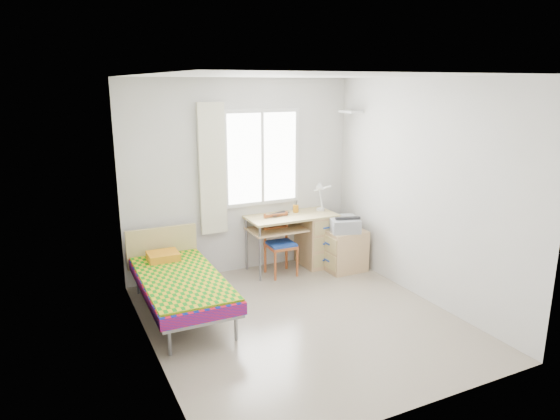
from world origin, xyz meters
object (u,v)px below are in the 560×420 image
(bed, at_px, (179,280))
(chair, at_px, (280,240))
(desk, at_px, (312,237))
(cabinet, at_px, (344,250))
(printer, at_px, (343,224))

(bed, bearing_deg, chair, 21.66)
(chair, bearing_deg, desk, 11.48)
(bed, distance_m, cabinet, 2.42)
(chair, relative_size, printer, 1.59)
(desk, xyz_separation_m, cabinet, (0.31, -0.36, -0.13))
(desk, height_order, cabinet, desk)
(bed, relative_size, cabinet, 3.21)
(bed, bearing_deg, printer, 8.37)
(printer, bearing_deg, chair, 178.82)
(cabinet, bearing_deg, printer, -159.32)
(desk, height_order, chair, chair)
(cabinet, relative_size, printer, 1.08)
(bed, bearing_deg, cabinet, 8.52)
(desk, bearing_deg, bed, -161.32)
(chair, relative_size, cabinet, 1.47)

